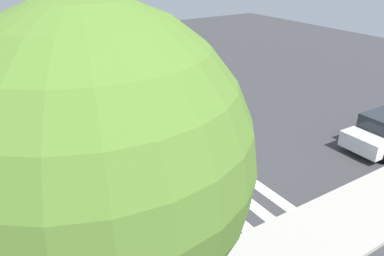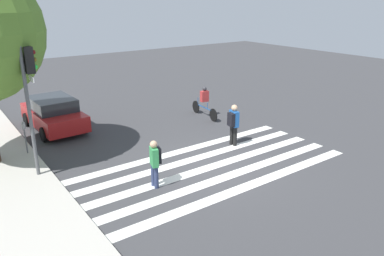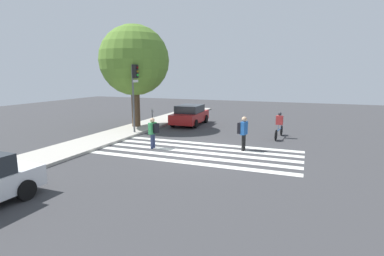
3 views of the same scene
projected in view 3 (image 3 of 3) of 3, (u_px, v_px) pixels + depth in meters
ground_plane at (198, 152)px, 15.00m from camera, size 60.00×60.00×0.00m
sidewalk_curb at (96, 141)px, 17.21m from camera, size 36.00×2.50×0.14m
crosswalk_stripes at (198, 152)px, 15.00m from camera, size 4.18×10.00×0.01m
traffic_light at (135, 84)px, 18.86m from camera, size 0.60×0.50×4.65m
parking_meter at (152, 114)px, 21.24m from camera, size 0.15×0.15×1.42m
street_tree at (134, 61)px, 20.91m from camera, size 4.88×4.88×7.26m
pedestrian_adult_blue_shirt at (153, 131)px, 15.62m from camera, size 0.49×0.45×1.61m
pedestrian_adult_yellow_jacket at (243, 131)px, 15.17m from camera, size 0.52×0.46×1.75m
cyclist_near_curb at (279, 124)px, 18.20m from camera, size 2.36×0.42×1.61m
car_parked_far_curb at (190, 115)px, 23.03m from camera, size 4.28×2.12×1.52m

